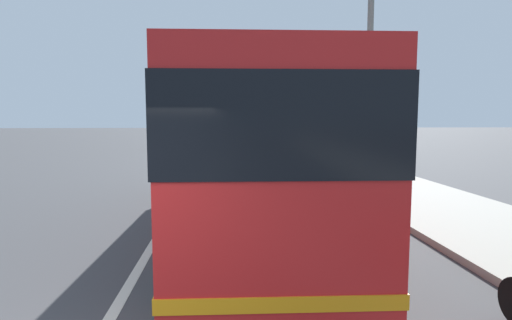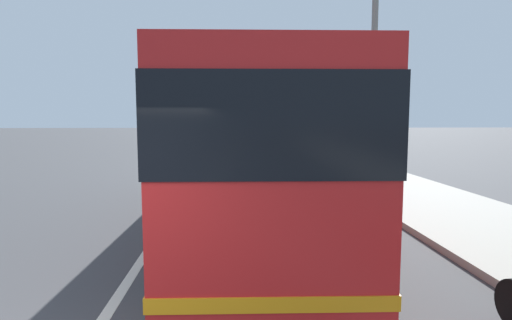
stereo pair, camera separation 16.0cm
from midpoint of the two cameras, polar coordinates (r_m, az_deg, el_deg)
name	(u,v)px [view 1 (the left image)]	position (r m, az deg, el deg)	size (l,w,h in m)	color
sidewalk_curb	(406,193)	(13.56, 20.09, -4.41)	(110.00, 3.60, 0.14)	#9E998E
lane_divider_line	(179,199)	(12.46, -11.13, -5.35)	(110.00, 0.16, 0.01)	silver
coach_bus	(257,143)	(9.15, -0.42, 2.43)	(10.91, 2.84, 3.19)	red
car_side_street	(228,136)	(40.67, -4.13, 3.43)	(4.59, 2.14, 1.53)	#2D7238
car_behind_bus	(175,140)	(33.32, -11.48, 2.78)	(4.30, 2.06, 1.46)	silver
utility_pole	(369,79)	(17.49, 15.36, 10.98)	(0.25, 0.25, 8.06)	slate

